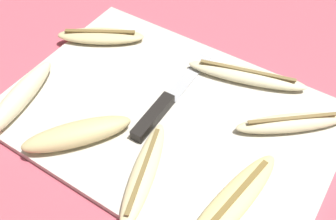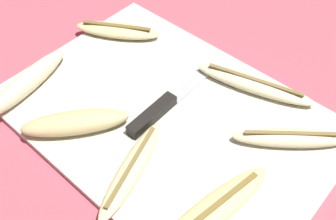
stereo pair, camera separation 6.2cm
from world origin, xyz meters
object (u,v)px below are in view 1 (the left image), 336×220
object	(u,v)px
banana_bright_far	(19,97)
banana_golden_short	(231,204)
banana_soft_right	(144,173)
banana_cream_curved	(291,123)
banana_pale_long	(246,75)
banana_spotted_left	(77,134)
knife	(161,108)
banana_mellow_near	(101,36)

from	to	relation	value
banana_bright_far	banana_golden_short	bearing A→B (deg)	3.39
banana_golden_short	banana_soft_right	world-z (taller)	banana_soft_right
banana_cream_curved	banana_pale_long	size ratio (longest dim) A/B	0.75
banana_spotted_left	banana_pale_long	world-z (taller)	banana_spotted_left
banana_golden_short	banana_spotted_left	xyz separation A→B (m)	(-0.24, -0.03, 0.01)
banana_pale_long	banana_golden_short	bearing A→B (deg)	-69.16
knife	banana_mellow_near	bearing A→B (deg)	154.58
banana_cream_curved	banana_bright_far	bearing A→B (deg)	-153.46
knife	banana_spotted_left	distance (m)	0.14
banana_bright_far	banana_spotted_left	bearing A→B (deg)	-1.98
banana_soft_right	banana_spotted_left	size ratio (longest dim) A/B	1.16
banana_soft_right	knife	bearing A→B (deg)	112.59
banana_cream_curved	banana_soft_right	xyz separation A→B (m)	(-0.14, -0.19, -0.00)
banana_golden_short	banana_soft_right	xyz separation A→B (m)	(-0.12, -0.02, 0.00)
banana_mellow_near	banana_cream_curved	xyz separation A→B (m)	(0.38, -0.01, 0.00)
banana_golden_short	banana_bright_far	distance (m)	0.37
banana_cream_curved	banana_pale_long	distance (m)	0.12
banana_golden_short	banana_mellow_near	distance (m)	0.40
knife	banana_bright_far	xyz separation A→B (m)	(-0.20, -0.11, 0.01)
banana_mellow_near	banana_golden_short	bearing A→B (deg)	-25.73
banana_soft_right	banana_pale_long	distance (m)	0.26
banana_mellow_near	banana_soft_right	world-z (taller)	banana_mellow_near
banana_pale_long	banana_cream_curved	bearing A→B (deg)	-29.40
banana_soft_right	banana_golden_short	bearing A→B (deg)	11.28
banana_golden_short	banana_cream_curved	world-z (taller)	banana_cream_curved
banana_golden_short	banana_cream_curved	xyz separation A→B (m)	(0.02, 0.17, 0.00)
knife	banana_golden_short	world-z (taller)	same
banana_mellow_near	banana_spotted_left	bearing A→B (deg)	-58.95
banana_soft_right	banana_pale_long	size ratio (longest dim) A/B	0.87
banana_pale_long	banana_soft_right	bearing A→B (deg)	-98.21
banana_mellow_near	banana_cream_curved	bearing A→B (deg)	-0.78
knife	banana_soft_right	distance (m)	0.12
knife	banana_spotted_left	size ratio (longest dim) A/B	1.45
banana_soft_right	banana_mellow_near	bearing A→B (deg)	140.28
banana_cream_curved	banana_pale_long	xyz separation A→B (m)	(-0.10, 0.06, -0.00)
banana_bright_far	banana_spotted_left	distance (m)	0.13
banana_spotted_left	banana_pale_long	distance (m)	0.30
banana_mellow_near	banana_soft_right	bearing A→B (deg)	-39.72
banana_cream_curved	banana_spotted_left	distance (m)	0.32
banana_golden_short	banana_cream_curved	bearing A→B (deg)	84.73
knife	banana_spotted_left	bearing A→B (deg)	-123.49
banana_soft_right	banana_spotted_left	world-z (taller)	banana_spotted_left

